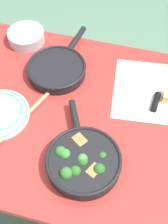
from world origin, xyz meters
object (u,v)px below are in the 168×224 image
object	(u,v)px
skillet_eggs	(57,69)
wooden_spoon	(45,97)
grater_knife	(158,93)
skillet_broccoli	(83,161)
prep_bowl_steel	(26,36)

from	to	relation	value
skillet_eggs	wooden_spoon	bearing A→B (deg)	-173.96
skillet_eggs	grater_knife	xyz separation A→B (m)	(0.41, -0.01, -0.01)
skillet_broccoli	wooden_spoon	size ratio (longest dim) A/B	0.91
skillet_eggs	grater_knife	world-z (taller)	skillet_eggs
grater_knife	prep_bowl_steel	xyz separation A→B (m)	(-0.60, 0.16, 0.02)
grater_knife	wooden_spoon	bearing A→B (deg)	111.43
wooden_spoon	prep_bowl_steel	xyz separation A→B (m)	(-0.18, 0.28, 0.02)
skillet_broccoli	skillet_eggs	bearing A→B (deg)	4.00
wooden_spoon	grater_knife	bearing A→B (deg)	-52.56
skillet_eggs	prep_bowl_steel	distance (m)	0.24
prep_bowl_steel	skillet_eggs	bearing A→B (deg)	-37.74
wooden_spoon	grater_knife	world-z (taller)	grater_knife
skillet_broccoli	grater_knife	size ratio (longest dim) A/B	1.38
skillet_eggs	skillet_broccoli	bearing A→B (deg)	-141.80
skillet_broccoli	skillet_eggs	size ratio (longest dim) A/B	0.91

